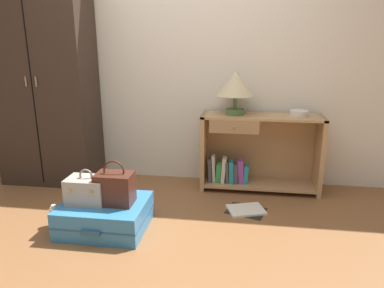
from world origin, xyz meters
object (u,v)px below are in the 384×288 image
(wardrobe, at_px, (45,79))
(bottle, at_px, (55,216))
(suitcase_large, at_px, (105,215))
(handbag, at_px, (115,188))
(bookshelf, at_px, (255,153))
(table_lamp, at_px, (236,85))
(open_book_on_floor, at_px, (246,210))
(train_case, at_px, (87,190))
(bowl, at_px, (299,113))

(wardrobe, xyz_separation_m, bottle, (0.50, -0.93, -0.96))
(suitcase_large, relative_size, handbag, 1.89)
(handbag, bearing_deg, bookshelf, 42.89)
(table_lamp, bearing_deg, open_book_on_floor, -75.37)
(handbag, xyz_separation_m, bottle, (-0.49, -0.02, -0.26))
(suitcase_large, relative_size, train_case, 2.19)
(table_lamp, bearing_deg, train_case, -137.41)
(suitcase_large, bearing_deg, handbag, -2.64)
(bowl, relative_size, open_book_on_floor, 0.45)
(bowl, height_order, open_book_on_floor, bowl)
(wardrobe, relative_size, train_case, 7.10)
(table_lamp, xyz_separation_m, bowl, (0.58, 0.01, -0.25))
(bowl, bearing_deg, suitcase_large, -147.51)
(wardrobe, bearing_deg, table_lamp, 1.74)
(bowl, xyz_separation_m, handbag, (-1.42, -0.97, -0.42))
(bowl, distance_m, suitcase_large, 1.91)
(wardrobe, bearing_deg, suitcase_large, -45.03)
(suitcase_large, relative_size, bottle, 3.60)
(handbag, bearing_deg, bowl, 34.28)
(suitcase_large, distance_m, bottle, 0.40)
(bowl, relative_size, bottle, 0.94)
(wardrobe, bearing_deg, bowl, 1.50)
(bottle, bearing_deg, train_case, 2.56)
(bowl, height_order, handbag, bowl)
(wardrobe, relative_size, bowl, 12.51)
(bowl, relative_size, train_case, 0.57)
(wardrobe, height_order, suitcase_large, wardrobe)
(table_lamp, distance_m, handbag, 1.44)
(suitcase_large, height_order, bottle, suitcase_large)
(bottle, bearing_deg, wardrobe, 118.39)
(wardrobe, distance_m, open_book_on_floor, 2.27)
(bookshelf, xyz_separation_m, bowl, (0.38, -0.00, 0.40))
(bookshelf, height_order, table_lamp, table_lamp)
(handbag, distance_m, open_book_on_floor, 1.13)
(table_lamp, xyz_separation_m, bottle, (-1.34, -0.98, -0.92))
(table_lamp, height_order, bottle, table_lamp)
(wardrobe, relative_size, open_book_on_floor, 5.60)
(bookshelf, bearing_deg, handbag, -137.11)
(suitcase_large, height_order, train_case, train_case)
(table_lamp, relative_size, open_book_on_floor, 1.09)
(bookshelf, bearing_deg, wardrobe, -178.18)
(wardrobe, relative_size, handbag, 6.14)
(bookshelf, relative_size, open_book_on_floor, 3.02)
(train_case, relative_size, bottle, 1.65)
(bottle, bearing_deg, handbag, 2.63)
(bowl, distance_m, train_case, 1.96)
(bowl, distance_m, bottle, 2.26)
(wardrobe, distance_m, train_case, 1.40)
(open_book_on_floor, bearing_deg, suitcase_large, -157.39)
(bookshelf, bearing_deg, table_lamp, -177.43)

